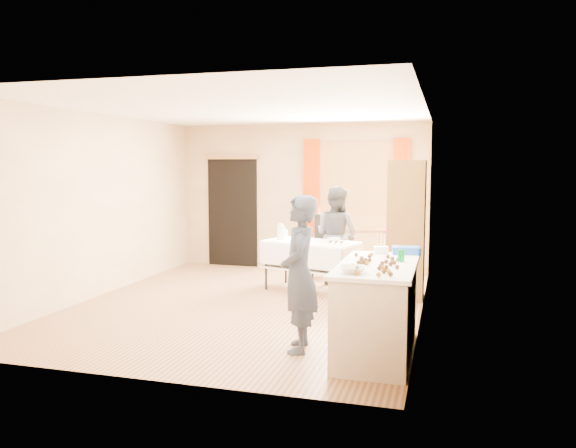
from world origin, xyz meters
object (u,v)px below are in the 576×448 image
(girl, at_px, (299,274))
(woman, at_px, (336,236))
(party_table, at_px, (311,261))
(cabinet, at_px, (406,230))
(chair, at_px, (326,258))
(counter, at_px, (377,309))

(girl, xyz_separation_m, woman, (-0.25, 3.24, -0.02))
(girl, height_order, woman, girl)
(girl, bearing_deg, woman, 172.68)
(party_table, xyz_separation_m, woman, (0.27, 0.59, 0.32))
(cabinet, height_order, woman, cabinet)
(girl, relative_size, woman, 1.02)
(woman, bearing_deg, chair, -34.00)
(chair, height_order, girl, girl)
(party_table, distance_m, woman, 0.73)
(cabinet, bearing_deg, party_table, 178.99)
(woman, bearing_deg, counter, 135.35)
(counter, relative_size, chair, 1.49)
(party_table, height_order, chair, chair)
(cabinet, relative_size, girl, 1.23)
(party_table, xyz_separation_m, chair, (-0.01, 1.11, -0.14))
(counter, xyz_separation_m, girl, (-0.77, -0.09, 0.33))
(party_table, relative_size, woman, 1.00)
(party_table, distance_m, chair, 1.12)
(cabinet, bearing_deg, chair, 140.93)
(cabinet, xyz_separation_m, woman, (-1.12, 0.62, -0.20))
(counter, xyz_separation_m, chair, (-1.30, 3.66, -0.14))
(chair, xyz_separation_m, woman, (0.28, -0.52, 0.46))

